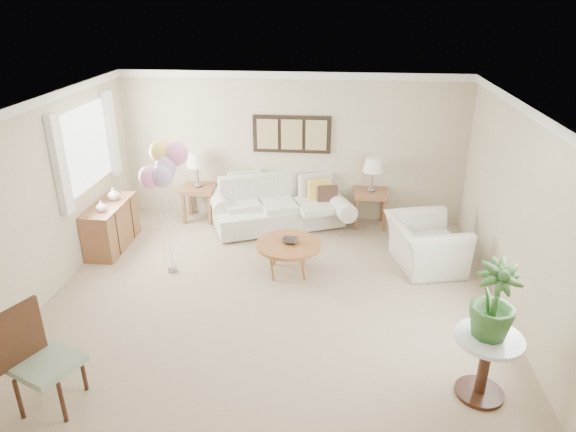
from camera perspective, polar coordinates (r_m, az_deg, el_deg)
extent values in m
plane|color=tan|center=(6.83, -1.85, -10.07)|extent=(6.00, 6.00, 0.00)
cube|color=beige|center=(9.02, 0.44, 7.58)|extent=(6.00, 0.04, 2.60)
cube|color=beige|center=(3.70, -8.24, -18.85)|extent=(6.00, 0.04, 2.60)
cube|color=beige|center=(7.22, -26.36, 0.88)|extent=(0.04, 6.00, 2.60)
cube|color=beige|center=(6.56, 24.99, -1.02)|extent=(0.04, 6.00, 2.60)
cube|color=white|center=(5.81, -2.18, 11.71)|extent=(6.00, 6.00, 0.02)
cube|color=white|center=(8.73, 0.45, 15.37)|extent=(6.00, 0.06, 0.12)
cube|color=white|center=(6.87, -28.00, 10.45)|extent=(0.06, 6.00, 0.12)
cube|color=white|center=(6.18, 26.69, 9.50)|extent=(0.06, 6.00, 0.12)
cube|color=white|center=(8.34, -21.57, 7.08)|extent=(0.04, 1.40, 1.20)
cube|color=white|center=(7.60, -24.02, 5.19)|extent=(0.10, 0.22, 1.40)
cube|color=white|center=(9.06, -19.03, 8.66)|extent=(0.10, 0.22, 1.40)
cube|color=black|center=(8.93, 0.43, 9.07)|extent=(1.35, 0.04, 0.65)
cube|color=#8C8C59|center=(8.95, -2.30, 9.08)|extent=(0.36, 0.02, 0.52)
cube|color=#8C8C59|center=(8.90, 0.41, 9.03)|extent=(0.36, 0.02, 0.52)
cube|color=#8C8C59|center=(8.88, 3.15, 8.95)|extent=(0.36, 0.02, 0.52)
cube|color=beige|center=(8.96, -1.09, 0.12)|extent=(2.37, 1.67, 0.36)
cube|color=beige|center=(9.12, -0.87, 3.23)|extent=(2.11, 1.04, 0.55)
cylinder|color=beige|center=(9.05, -7.69, 1.70)|extent=(0.64, 0.95, 0.32)
cylinder|color=beige|center=(8.82, 5.66, 1.22)|extent=(0.64, 0.95, 0.32)
cube|color=silver|center=(8.92, -5.14, 1.43)|extent=(0.83, 0.89, 0.12)
cube|color=silver|center=(8.83, -1.13, 1.29)|extent=(0.83, 0.89, 0.12)
cube|color=silver|center=(8.79, 2.93, 1.14)|extent=(0.83, 0.89, 0.12)
cube|color=#94B5C0|center=(9.02, -5.93, 3.15)|extent=(0.38, 0.12, 0.38)
cube|color=#E5C94C|center=(8.86, 3.47, 2.85)|extent=(0.38, 0.12, 0.38)
cube|color=#3D2820|center=(8.81, 4.41, 2.29)|extent=(0.34, 0.10, 0.34)
cube|color=beige|center=(9.04, -1.08, -1.04)|extent=(1.99, 0.80, 0.04)
cube|color=brown|center=(9.25, -9.91, 3.01)|extent=(0.58, 0.53, 0.08)
cube|color=brown|center=(9.24, -11.49, 0.74)|extent=(0.05, 0.05, 0.55)
cube|color=brown|center=(9.12, -8.69, 0.64)|extent=(0.05, 0.05, 0.55)
cube|color=brown|center=(9.61, -10.80, 1.72)|extent=(0.05, 0.05, 0.55)
cube|color=brown|center=(9.50, -8.10, 1.63)|extent=(0.05, 0.05, 0.55)
cube|color=brown|center=(8.98, 9.21, 2.49)|extent=(0.59, 0.54, 0.09)
cube|color=brown|center=(8.89, 7.64, 0.13)|extent=(0.05, 0.05, 0.56)
cube|color=brown|center=(8.93, 10.66, 0.01)|extent=(0.05, 0.05, 0.56)
cube|color=brown|center=(9.29, 7.57, 1.17)|extent=(0.05, 0.05, 0.56)
cube|color=brown|center=(9.32, 10.46, 1.06)|extent=(0.05, 0.05, 0.56)
cylinder|color=gray|center=(9.22, -9.94, 3.44)|extent=(0.15, 0.15, 0.06)
cylinder|color=gray|center=(9.16, -10.02, 4.54)|extent=(0.04, 0.04, 0.31)
cone|color=silver|center=(9.08, -10.14, 6.22)|extent=(0.35, 0.35, 0.25)
cylinder|color=gray|center=(8.96, 9.24, 2.93)|extent=(0.14, 0.14, 0.06)
cylinder|color=gray|center=(8.90, 9.32, 4.00)|extent=(0.04, 0.04, 0.30)
cone|color=silver|center=(8.81, 9.43, 5.64)|extent=(0.34, 0.34, 0.24)
cylinder|color=olive|center=(7.39, 0.09, -3.22)|extent=(0.94, 0.94, 0.05)
cylinder|color=olive|center=(7.69, 1.90, -4.14)|extent=(0.04, 0.04, 0.42)
cylinder|color=olive|center=(7.72, -1.41, -3.99)|extent=(0.04, 0.04, 0.42)
cylinder|color=olive|center=(7.33, -1.82, -5.59)|extent=(0.04, 0.04, 0.42)
cylinder|color=olive|center=(7.29, 1.67, -5.75)|extent=(0.04, 0.04, 0.42)
imported|color=#2F2823|center=(7.38, 0.26, -2.78)|extent=(0.26, 0.26, 0.06)
imported|color=beige|center=(7.88, 14.99, -3.00)|extent=(1.21, 1.32, 0.73)
cylinder|color=silver|center=(5.49, 21.46, -12.54)|extent=(0.66, 0.66, 0.04)
cylinder|color=#3A2113|center=(5.69, 20.92, -15.44)|extent=(0.11, 0.11, 0.66)
cylinder|color=#3A2113|center=(5.90, 20.43, -18.01)|extent=(0.49, 0.49, 0.01)
imported|color=#27511E|center=(5.28, 21.93, -8.72)|extent=(0.50, 0.50, 0.79)
cube|color=gray|center=(5.66, -25.17, -14.67)|extent=(0.71, 0.71, 0.08)
cylinder|color=#3A2113|center=(5.79, -27.71, -17.61)|extent=(0.04, 0.04, 0.45)
cylinder|color=#3A2113|center=(5.58, -23.77, -18.46)|extent=(0.04, 0.04, 0.45)
cylinder|color=#3A2113|center=(6.06, -25.56, -15.11)|extent=(0.04, 0.04, 0.45)
cylinder|color=#3A2113|center=(5.86, -21.78, -15.79)|extent=(0.04, 0.04, 0.45)
cube|color=#3A2113|center=(5.60, -27.89, -11.62)|extent=(0.25, 0.49, 0.59)
cube|color=brown|center=(8.66, -19.02, -1.02)|extent=(0.45, 1.20, 0.74)
cube|color=#3A2113|center=(8.41, -19.78, -1.87)|extent=(0.46, 0.02, 0.70)
cube|color=#3A2113|center=(8.91, -18.24, -0.23)|extent=(0.46, 0.02, 0.70)
imported|color=white|center=(8.25, -20.05, 1.06)|extent=(0.19, 0.19, 0.17)
imported|color=#B5BFAF|center=(8.64, -18.82, 2.34)|extent=(0.26, 0.26, 0.20)
cube|color=gray|center=(7.80, -12.73, -5.74)|extent=(0.10, 0.10, 0.08)
ellipsoid|color=#FF8CD3|center=(7.15, -15.10, 4.18)|extent=(0.29, 0.29, 0.33)
cylinder|color=silver|center=(7.47, -13.82, -1.43)|extent=(0.01, 0.01, 1.26)
ellipsoid|color=#C1A2E0|center=(7.14, -13.43, 5.27)|extent=(0.29, 0.29, 0.33)
cylinder|color=silver|center=(7.46, -13.02, -0.92)|extent=(0.01, 0.01, 1.37)
ellipsoid|color=#FFE362|center=(7.18, -14.00, 6.94)|extent=(0.29, 0.29, 0.33)
cylinder|color=silver|center=(7.47, -13.29, -0.11)|extent=(0.01, 0.01, 1.56)
ellipsoid|color=#FF8CD3|center=(7.12, -12.24, 6.80)|extent=(0.29, 0.29, 0.33)
cylinder|color=silver|center=(7.44, -12.45, -0.20)|extent=(0.01, 0.01, 1.54)
ellipsoid|color=#C1A2E0|center=(7.08, -13.81, 4.40)|extent=(0.29, 0.29, 0.33)
cylinder|color=silver|center=(7.44, -13.20, -1.35)|extent=(0.01, 0.01, 1.29)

